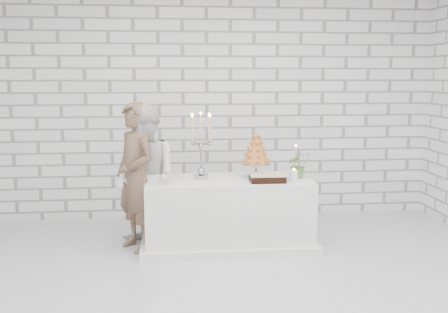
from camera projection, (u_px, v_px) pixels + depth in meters
ground at (228, 292)px, 4.50m from camera, size 6.00×5.00×0.01m
wall_back at (207, 104)px, 6.72m from camera, size 6.00×0.01×3.00m
wall_front at (307, 184)px, 1.81m from camera, size 6.00×0.01×3.00m
cake_table at (228, 212)px, 5.70m from camera, size 1.80×0.80×0.75m
groom at (135, 177)px, 5.50m from camera, size 0.65×0.70×1.60m
bride at (146, 177)px, 5.53m from camera, size 0.94×0.97×1.58m
candelabra at (201, 146)px, 5.60m from camera, size 0.31×0.31×0.74m
croquembouche at (256, 155)px, 5.70m from camera, size 0.36×0.36×0.51m
chocolate_cake at (267, 178)px, 5.50m from camera, size 0.38×0.27×0.08m
pillar_candle at (294, 176)px, 5.52m from camera, size 0.09×0.09×0.12m
extra_taper at (296, 160)px, 5.91m from camera, size 0.07×0.07×0.32m
flowers at (298, 165)px, 5.69m from camera, size 0.28×0.25×0.29m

